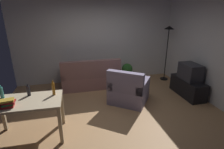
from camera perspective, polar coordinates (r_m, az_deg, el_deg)
ground_plane at (r=4.31m, az=0.30°, el=-11.89°), size 5.20×4.40×0.02m
wall_rear at (r=5.89m, az=-4.98°, el=10.94°), size 5.20×0.10×2.70m
wall_right at (r=5.07m, az=30.43°, el=6.82°), size 0.10×4.40×2.70m
couch at (r=5.53m, az=-6.89°, el=-0.94°), size 1.75×0.84×0.92m
tv_stand at (r=5.40m, az=23.26°, el=-3.81°), size 0.44×1.10×0.48m
tv at (r=5.24m, az=23.97°, el=0.81°), size 0.41×0.60×0.44m
torchiere_lamp at (r=6.11m, az=17.67°, el=11.02°), size 0.32×0.32×1.81m
desk at (r=3.56m, az=-25.60°, el=-9.15°), size 1.22×0.74×0.76m
potted_plant at (r=6.08m, az=4.90°, el=1.31°), size 0.36×0.36×0.57m
armchair at (r=4.58m, az=5.27°, el=-5.23°), size 1.22×1.21×0.92m
bottle_tall at (r=3.78m, az=-32.09°, el=-4.92°), size 0.06×0.06×0.25m
bottle_dark at (r=3.65m, az=-25.36°, el=-4.73°), size 0.06×0.06×0.23m
bottle_amber at (r=3.49m, az=-18.38°, el=-4.39°), size 0.06×0.06×0.28m
book_stack at (r=3.41m, az=-30.86°, el=-7.99°), size 0.26×0.18×0.14m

